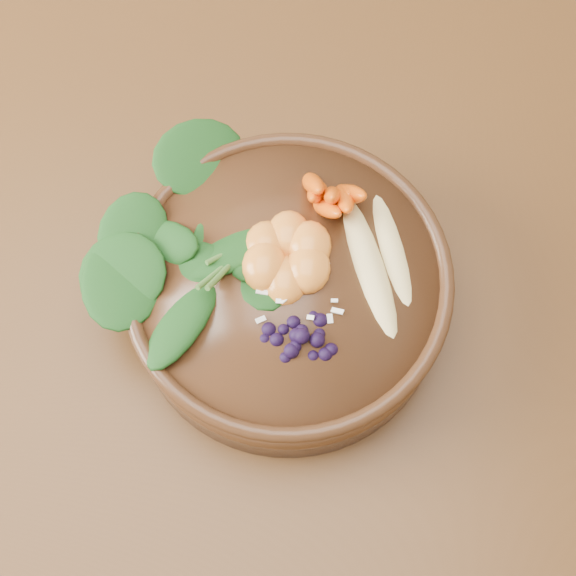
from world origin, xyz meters
name	(u,v)px	position (x,y,z in m)	size (l,w,h in m)	color
ground	(150,351)	(0.00, 0.00, 0.00)	(4.00, 4.00, 0.00)	#381E0F
dining_table	(56,179)	(0.00, 0.00, 0.66)	(1.60, 0.90, 0.75)	#331C0C
stoneware_bowl	(288,292)	(0.28, -0.16, 0.79)	(0.28, 0.28, 0.07)	#452816
kale_heap	(226,212)	(0.22, -0.12, 0.85)	(0.18, 0.16, 0.04)	#184B17
carrot_cluster	(332,167)	(0.30, -0.08, 0.86)	(0.06, 0.06, 0.08)	#D85008
banana_halves	(382,251)	(0.35, -0.14, 0.84)	(0.09, 0.16, 0.03)	#E0CC84
mandarin_cluster	(287,250)	(0.27, -0.15, 0.84)	(0.08, 0.09, 0.03)	orange
blueberry_pile	(304,332)	(0.29, -0.22, 0.84)	(0.13, 0.10, 0.04)	black
coconut_flakes	(294,295)	(0.28, -0.18, 0.83)	(0.09, 0.07, 0.01)	white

